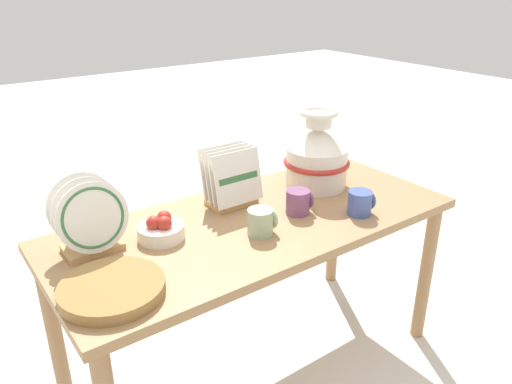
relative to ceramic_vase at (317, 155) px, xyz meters
The scene contains 10 objects.
ground_plane 0.93m from the ceramic_vase, 164.33° to the right, with size 14.00×14.00×0.00m, color beige.
display_table 0.47m from the ceramic_vase, 164.33° to the right, with size 1.52×0.67×0.69m.
ceramic_vase is the anchor object (origin of this frame).
dish_rack_round_plates 0.97m from the ceramic_vase, behind, with size 0.23×0.15×0.25m.
dish_rack_square_plates 0.40m from the ceramic_vase, behind, with size 0.20×0.15×0.23m.
wicker_charger_stack 1.05m from the ceramic_vase, 165.74° to the right, with size 0.30×0.30×0.04m.
mug_sage_glaze 0.51m from the ceramic_vase, 154.57° to the right, with size 0.10×0.09×0.09m.
mug_cobalt_glaze 0.33m from the ceramic_vase, 100.12° to the right, with size 0.10×0.09×0.09m.
mug_plum_glaze 0.30m from the ceramic_vase, 145.36° to the right, with size 0.10×0.09×0.09m.
fruit_bowl 0.76m from the ceramic_vase, behind, with size 0.16×0.16×0.09m.
Camera 1 is at (-0.98, -1.34, 1.53)m, focal length 35.00 mm.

